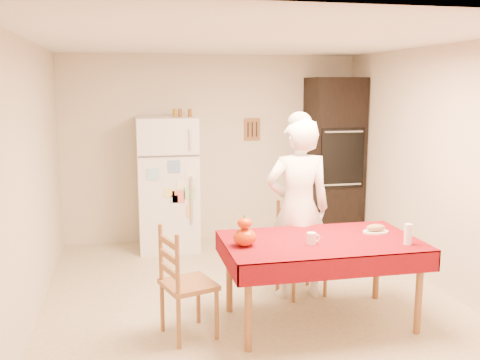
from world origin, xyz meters
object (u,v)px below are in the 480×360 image
object	(u,v)px
refrigerator	(167,184)
pumpkin_lower	(245,237)
chair_left	(181,279)
bread_plate	(376,232)
chair_far	(298,244)
coffee_mug	(311,238)
wine_glass	(408,234)
oven_cabinet	(334,159)
seated_woman	(298,209)
dining_table	(321,247)

from	to	relation	value
refrigerator	pumpkin_lower	xyz separation A→B (m)	(0.44, -2.58, -0.01)
chair_left	bread_plate	bearing A→B (deg)	-102.68
chair_far	coffee_mug	distance (m)	0.91
bread_plate	refrigerator	bearing A→B (deg)	124.89
refrigerator	chair_far	bearing A→B (deg)	-57.10
chair_far	wine_glass	distance (m)	1.24
oven_cabinet	bread_plate	bearing A→B (deg)	-103.19
bread_plate	chair_left	bearing A→B (deg)	-175.54
bread_plate	seated_woman	bearing A→B (deg)	138.06
chair_left	pumpkin_lower	size ratio (longest dim) A/B	4.76
dining_table	chair_far	size ratio (longest dim) A/B	1.79
chair_far	wine_glass	world-z (taller)	chair_far
coffee_mug	bread_plate	distance (m)	0.73
pumpkin_lower	wine_glass	world-z (taller)	wine_glass
chair_far	seated_woman	distance (m)	0.40
refrigerator	chair_far	xyz separation A→B (m)	(1.17, -1.81, -0.34)
seated_woman	pumpkin_lower	world-z (taller)	seated_woman
oven_cabinet	wine_glass	bearing A→B (deg)	-99.48
pumpkin_lower	dining_table	bearing A→B (deg)	2.91
refrigerator	seated_woman	distance (m)	2.22
wine_glass	bread_plate	world-z (taller)	wine_glass
oven_cabinet	chair_far	distance (m)	2.24
chair_far	chair_left	bearing A→B (deg)	-160.34
seated_woman	coffee_mug	distance (m)	0.74
refrigerator	wine_glass	distance (m)	3.35
seated_woman	wine_glass	bearing A→B (deg)	130.11
refrigerator	coffee_mug	xyz separation A→B (m)	(1.00, -2.65, -0.04)
oven_cabinet	pumpkin_lower	bearing A→B (deg)	-125.06
refrigerator	bread_plate	distance (m)	2.97
chair_left	wine_glass	xyz separation A→B (m)	(1.90, -0.25, 0.34)
bread_plate	oven_cabinet	bearing A→B (deg)	76.81
oven_cabinet	chair_left	size ratio (longest dim) A/B	2.32
seated_woman	coffee_mug	world-z (taller)	seated_woman
coffee_mug	chair_left	bearing A→B (deg)	176.15
seated_woman	refrigerator	bearing A→B (deg)	-56.38
refrigerator	chair_left	world-z (taller)	refrigerator
oven_cabinet	coffee_mug	size ratio (longest dim) A/B	22.00
refrigerator	chair_far	world-z (taller)	refrigerator
chair_far	pumpkin_lower	distance (m)	1.11
wine_glass	pumpkin_lower	bearing A→B (deg)	169.70
oven_cabinet	coffee_mug	distance (m)	3.00
oven_cabinet	wine_glass	xyz separation A→B (m)	(-0.48, -2.87, -0.25)
refrigerator	oven_cabinet	distance (m)	2.29
chair_far	pumpkin_lower	bearing A→B (deg)	-145.18
dining_table	seated_woman	bearing A→B (deg)	90.63
dining_table	pumpkin_lower	size ratio (longest dim) A/B	8.51
chair_left	dining_table	bearing A→B (deg)	-105.50
oven_cabinet	bread_plate	size ratio (longest dim) A/B	9.17
refrigerator	wine_glass	bearing A→B (deg)	-57.47
bread_plate	wine_glass	bearing A→B (deg)	-75.21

